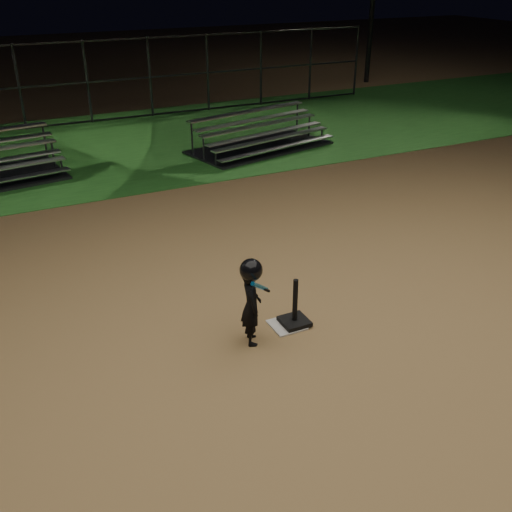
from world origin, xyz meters
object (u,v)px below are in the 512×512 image
(child_batter, at_px, (251,299))
(home_plate, at_px, (287,325))
(bleacher_right, at_px, (261,142))
(batting_tee, at_px, (295,316))

(child_batter, bearing_deg, home_plate, -63.59)
(home_plate, distance_m, bleacher_right, 8.74)
(home_plate, distance_m, batting_tee, 0.18)
(home_plate, relative_size, batting_tee, 0.64)
(home_plate, relative_size, child_batter, 0.36)
(home_plate, xyz_separation_m, child_batter, (-0.61, -0.12, 0.65))
(child_batter, bearing_deg, batting_tee, -66.92)
(home_plate, height_order, batting_tee, batting_tee)
(batting_tee, distance_m, bleacher_right, 8.72)
(bleacher_right, bearing_deg, home_plate, -126.49)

